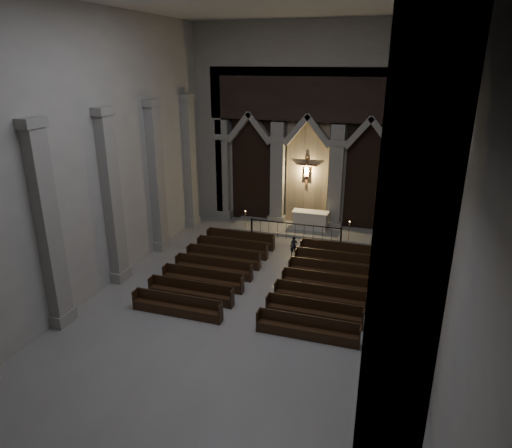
% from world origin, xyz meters
% --- Properties ---
extents(room, '(24.00, 24.10, 12.00)m').
position_xyz_m(room, '(0.00, 0.00, 7.60)').
color(room, gray).
rests_on(room, ground).
extents(sanctuary_wall, '(14.00, 0.77, 12.00)m').
position_xyz_m(sanctuary_wall, '(0.00, 11.54, 6.62)').
color(sanctuary_wall, gray).
rests_on(sanctuary_wall, ground).
extents(right_arcade, '(1.00, 24.00, 12.00)m').
position_xyz_m(right_arcade, '(5.50, 1.33, 7.83)').
color(right_arcade, gray).
rests_on(right_arcade, ground).
extents(left_pilasters, '(0.60, 13.00, 8.03)m').
position_xyz_m(left_pilasters, '(-6.75, 3.50, 3.91)').
color(left_pilasters, gray).
rests_on(left_pilasters, ground).
extents(sanctuary_step, '(8.50, 2.60, 0.15)m').
position_xyz_m(sanctuary_step, '(0.00, 10.60, 0.07)').
color(sanctuary_step, gray).
rests_on(sanctuary_step, ground).
extents(altar, '(2.17, 0.87, 1.10)m').
position_xyz_m(altar, '(0.52, 10.72, 0.70)').
color(altar, beige).
rests_on(altar, sanctuary_step).
extents(altar_rail, '(5.36, 0.09, 1.05)m').
position_xyz_m(altar_rail, '(0.00, 8.95, 0.70)').
color(altar_rail, black).
rests_on(altar_rail, ground).
extents(candle_stand_left, '(0.22, 0.22, 1.29)m').
position_xyz_m(candle_stand_left, '(-3.23, 9.51, 0.35)').
color(candle_stand_left, '#A77833').
rests_on(candle_stand_left, ground).
extents(candle_stand_right, '(0.22, 0.22, 1.33)m').
position_xyz_m(candle_stand_right, '(3.00, 9.45, 0.36)').
color(candle_stand_right, '#A77833').
rests_on(candle_stand_right, ground).
extents(pews, '(9.31, 8.09, 0.87)m').
position_xyz_m(pews, '(-0.00, 3.28, 0.28)').
color(pews, black).
rests_on(pews, ground).
extents(worshipper, '(0.44, 0.35, 1.07)m').
position_xyz_m(worshipper, '(0.45, 6.78, 0.54)').
color(worshipper, black).
rests_on(worshipper, ground).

